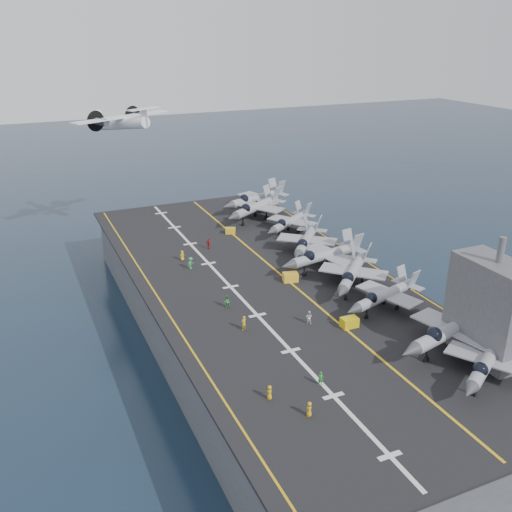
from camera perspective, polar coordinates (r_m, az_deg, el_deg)
name	(u,v)px	position (r m, az deg, el deg)	size (l,w,h in m)	color
ground	(266,339)	(93.52, 1.00, -8.25)	(500.00, 500.00, 0.00)	#142135
hull	(266,311)	(91.10, 1.02, -5.54)	(36.00, 90.00, 10.00)	#56595E
flight_deck	(266,281)	(88.81, 1.05, -2.56)	(38.00, 92.00, 0.40)	black
foul_line	(284,277)	(89.91, 2.78, -2.11)	(0.35, 90.00, 0.02)	gold
landing_centerline	(231,287)	(86.58, -2.56, -3.10)	(0.50, 90.00, 0.02)	silver
deck_edge_port	(160,300)	(83.65, -9.61, -4.36)	(0.25, 90.00, 0.02)	gold
deck_edge_stbd	(366,262)	(97.35, 10.98, -0.56)	(0.25, 90.00, 0.02)	gold
island_superstructure	(493,298)	(71.68, 22.60, -3.89)	(5.00, 10.00, 15.00)	#56595E
fighter_jet_0	(487,360)	(69.09, 22.14, -9.60)	(16.79, 15.20, 4.86)	gray
fighter_jet_1	(452,329)	(73.21, 18.99, -6.90)	(18.51, 14.54, 5.68)	#99A3AA
fighter_jet_2	(385,294)	(80.70, 12.80, -3.74)	(16.10, 13.02, 4.85)	#9EA4AD
fighter_jet_3	(352,272)	(86.40, 9.62, -1.56)	(17.83, 17.86, 5.26)	#9AA2AA
fighter_jet_4	(326,254)	(92.22, 7.01, 0.19)	(17.17, 12.97, 5.41)	#9299A2
fighter_jet_5	(306,240)	(98.29, 5.04, 1.64)	(17.54, 18.22, 5.29)	#9FA9AF
fighter_jet_6	(290,221)	(108.29, 3.42, 3.53)	(16.93, 15.54, 4.89)	gray
fighter_jet_7	(256,206)	(115.63, 0.00, 5.00)	(19.79, 18.01, 5.72)	#9FAAB1
fighter_jet_8	(257,198)	(121.61, 0.08, 5.86)	(19.17, 15.79, 5.72)	#A2ABB2
tow_cart_a	(349,322)	(76.22, 9.32, -6.56)	(2.22, 1.46, 1.32)	gold
tow_cart_b	(290,277)	(88.28, 3.46, -2.12)	(2.56, 1.96, 1.37)	gold
tow_cart_c	(230,231)	(108.58, -2.57, 2.55)	(2.20, 1.87, 1.12)	gold
crew_0	(270,392)	(61.88, 1.37, -13.48)	(1.09, 1.21, 1.68)	gold
crew_1	(244,323)	(74.40, -1.23, -6.71)	(1.39, 1.15, 1.98)	gold
crew_2	(227,301)	(80.14, -2.95, -4.54)	(1.30, 1.02, 1.91)	green
crew_3	(191,263)	(92.99, -6.54, -0.72)	(1.47, 1.39, 2.04)	green
crew_4	(209,244)	(101.17, -4.76, 1.23)	(1.11, 1.34, 1.91)	#A41B0D
crew_5	(182,256)	(96.63, -7.39, 0.04)	(1.19, 0.96, 1.73)	yellow
crew_6	(321,378)	(64.40, 6.50, -12.07)	(1.12, 0.89, 1.64)	#1F8227
crew_7	(309,317)	(76.28, 5.31, -6.11)	(1.29, 1.29, 1.83)	silver
transport_plane	(123,124)	(129.92, -13.18, 12.76)	(29.19, 25.74, 5.75)	silver
crew_8	(309,409)	(59.82, 5.35, -15.01)	(1.09, 1.21, 1.68)	gold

